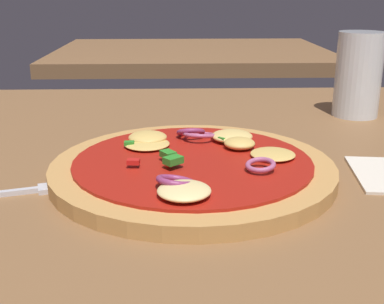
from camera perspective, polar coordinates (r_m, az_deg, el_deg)
dining_table at (r=0.54m, az=-5.25°, el=-4.49°), size 1.21×0.94×0.04m
pizza at (r=0.53m, az=0.14°, el=-1.65°), size 0.30×0.30×0.03m
fork at (r=0.51m, az=-20.27°, el=-4.42°), size 0.17×0.06×0.01m
beer_glass at (r=0.81m, az=18.37°, el=7.84°), size 0.07×0.07×0.13m
background_table at (r=1.63m, az=0.01°, el=11.00°), size 0.86×0.64×0.04m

